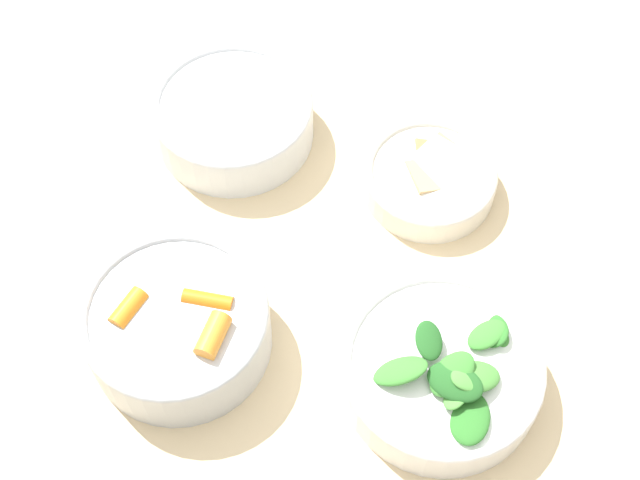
% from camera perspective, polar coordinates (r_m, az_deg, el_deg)
% --- Properties ---
extents(dining_table, '(1.11, 1.02, 0.77)m').
position_cam_1_polar(dining_table, '(1.05, -0.74, -5.99)').
color(dining_table, beige).
rests_on(dining_table, ground_plane).
extents(bowl_carrots, '(0.18, 0.18, 0.08)m').
position_cam_1_polar(bowl_carrots, '(0.90, -9.08, -5.45)').
color(bowl_carrots, silver).
rests_on(bowl_carrots, dining_table).
extents(bowl_greens, '(0.20, 0.20, 0.08)m').
position_cam_1_polar(bowl_greens, '(0.88, 7.88, -8.32)').
color(bowl_greens, white).
rests_on(bowl_greens, dining_table).
extents(bowl_beans_hotdog, '(0.18, 0.18, 0.06)m').
position_cam_1_polar(bowl_beans_hotdog, '(1.05, -5.55, 7.70)').
color(bowl_beans_hotdog, silver).
rests_on(bowl_beans_hotdog, dining_table).
extents(bowl_cookies, '(0.15, 0.15, 0.04)m').
position_cam_1_polar(bowl_cookies, '(1.01, 7.05, 3.96)').
color(bowl_cookies, silver).
rests_on(bowl_cookies, dining_table).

